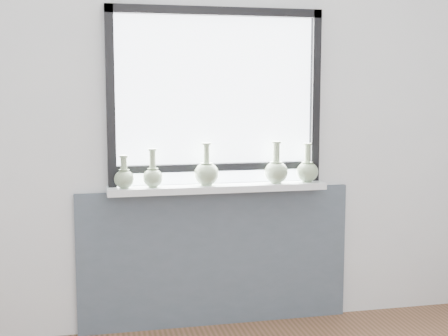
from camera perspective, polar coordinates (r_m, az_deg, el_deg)
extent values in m
cube|color=silver|center=(3.81, -0.86, 4.67)|extent=(3.60, 0.02, 2.60)
cube|color=#4A5363|center=(3.91, -0.74, -8.19)|extent=(1.70, 0.03, 0.86)
cube|color=white|center=(3.75, -0.53, -1.82)|extent=(1.32, 0.18, 0.04)
cube|color=black|center=(3.68, -10.34, 6.41)|extent=(0.05, 0.06, 1.05)
cube|color=black|center=(3.93, 8.30, 6.49)|extent=(0.05, 0.06, 1.05)
cube|color=black|center=(3.78, -0.72, 14.14)|extent=(1.30, 0.06, 0.05)
cube|color=black|center=(3.78, -0.69, 0.09)|extent=(1.20, 0.05, 0.04)
cube|color=white|center=(3.78, -0.78, 6.16)|extent=(1.20, 0.01, 1.00)
cylinder|color=#91AA82|center=(3.65, -9.09, -1.78)|extent=(0.05, 0.05, 0.01)
ellipsoid|color=#91AA82|center=(3.65, -9.11, -1.01)|extent=(0.12, 0.12, 0.11)
cone|color=#91AA82|center=(3.64, -9.12, -0.36)|extent=(0.06, 0.06, 0.03)
cylinder|color=#91AA82|center=(3.63, -9.14, 0.28)|extent=(0.04, 0.04, 0.09)
cylinder|color=#91AA82|center=(3.63, -9.15, 1.06)|extent=(0.05, 0.05, 0.01)
cylinder|color=#91AA82|center=(3.67, -6.51, -1.70)|extent=(0.05, 0.05, 0.01)
ellipsoid|color=#91AA82|center=(3.66, -6.53, -0.90)|extent=(0.12, 0.12, 0.11)
cone|color=#91AA82|center=(3.65, -6.54, -0.24)|extent=(0.07, 0.07, 0.03)
cylinder|color=#91AA82|center=(3.65, -6.55, 0.65)|extent=(0.04, 0.04, 0.12)
cylinder|color=#91AA82|center=(3.64, -6.56, 1.68)|extent=(0.05, 0.05, 0.01)
cylinder|color=#91AA82|center=(3.72, -1.60, -1.54)|extent=(0.07, 0.07, 0.01)
ellipsoid|color=#91AA82|center=(3.71, -1.61, -0.55)|extent=(0.15, 0.15, 0.14)
cone|color=#91AA82|center=(3.70, -1.61, 0.25)|extent=(0.08, 0.08, 0.03)
cylinder|color=#91AA82|center=(3.69, -1.61, 1.17)|extent=(0.04, 0.04, 0.13)
cylinder|color=#91AA82|center=(3.69, -1.62, 2.23)|extent=(0.06, 0.06, 0.01)
cylinder|color=#91AA82|center=(3.82, 4.78, -1.32)|extent=(0.07, 0.07, 0.01)
ellipsoid|color=#91AA82|center=(3.81, 4.79, -0.39)|extent=(0.15, 0.15, 0.13)
cone|color=#91AA82|center=(3.80, 4.80, 0.37)|extent=(0.08, 0.08, 0.03)
cylinder|color=#91AA82|center=(3.80, 4.81, 1.30)|extent=(0.04, 0.04, 0.13)
cylinder|color=#91AA82|center=(3.79, 4.82, 2.36)|extent=(0.06, 0.06, 0.01)
cylinder|color=#91AA82|center=(3.89, 7.60, -1.20)|extent=(0.06, 0.06, 0.01)
ellipsoid|color=#91AA82|center=(3.88, 7.61, -0.35)|extent=(0.14, 0.14, 0.12)
cone|color=#91AA82|center=(3.88, 7.62, 0.34)|extent=(0.07, 0.07, 0.03)
cylinder|color=#91AA82|center=(3.87, 7.64, 1.20)|extent=(0.04, 0.04, 0.12)
cylinder|color=#91AA82|center=(3.86, 7.65, 2.19)|extent=(0.05, 0.05, 0.01)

